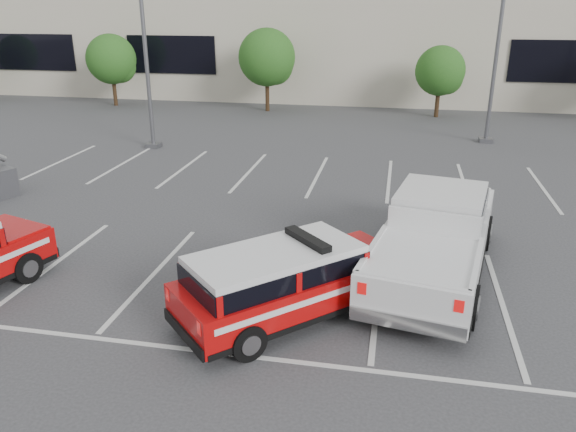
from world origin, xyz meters
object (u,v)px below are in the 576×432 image
light_pole_left (143,28)px  white_pickup (434,244)px  tree_left (113,61)px  light_pole_mid (500,27)px  tree_mid_left (269,59)px  convention_building (367,24)px  tree_mid_right (442,73)px  fire_chief_suv (291,286)px

light_pole_left → white_pickup: (11.93, -10.69, -4.39)m
tree_left → light_pole_mid: light_pole_mid is taller
tree_mid_left → white_pickup: tree_mid_left is taller
light_pole_mid → tree_left: bearing=164.6°
convention_building → tree_mid_left: 11.19m
tree_mid_right → fire_chief_suv: bearing=-100.1°
light_pole_left → white_pickup: size_ratio=1.50×
tree_left → tree_mid_right: 20.00m
convention_building → tree_mid_right: size_ratio=15.04×
convention_building → tree_left: bearing=-146.9°
light_pole_mid → white_pickup: size_ratio=1.50×
tree_mid_right → light_pole_left: light_pole_left is taller
tree_mid_left → light_pole_left: light_pole_left is taller
tree_mid_left → fire_chief_suv: tree_mid_left is taller
tree_mid_left → tree_mid_right: tree_mid_left is taller
tree_mid_left → tree_mid_right: bearing=-0.0°
tree_left → tree_mid_right: (20.00, -0.00, -0.27)m
fire_chief_suv → white_pickup: (2.99, 2.59, 0.09)m
light_pole_left → light_pole_mid: bearing=14.9°
light_pole_mid → white_pickup: light_pole_mid is taller
tree_mid_right → white_pickup: tree_mid_right is taller
convention_building → white_pickup: convention_building is taller
tree_mid_left → tree_left: bearing=-180.0°
convention_building → tree_mid_right: 11.20m
tree_mid_left → convention_building: bearing=62.6°
tree_mid_right → fire_chief_suv: size_ratio=0.83×
tree_left → fire_chief_suv: tree_left is taller
tree_left → light_pole_left: light_pole_left is taller
tree_left → tree_mid_right: bearing=-0.0°
tree_left → white_pickup: size_ratio=0.65×
light_pole_left → white_pickup: bearing=-41.9°
convention_building → tree_left: (-15.09, -9.82, -1.95)m
tree_left → fire_chief_suv: (15.85, -23.33, -2.06)m
tree_mid_right → convention_building: bearing=116.6°
tree_left → tree_mid_right: size_ratio=1.11×
convention_building → fire_chief_suv: size_ratio=12.54×
white_pickup → tree_mid_left: bearing=123.9°
light_pole_left → white_pickup: light_pole_left is taller
light_pole_mid → fire_chief_suv: (-6.06, -17.28, -4.48)m
tree_mid_right → tree_left: bearing=180.0°
tree_mid_left → white_pickup: size_ratio=0.71×
light_pole_left → tree_left: bearing=124.5°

